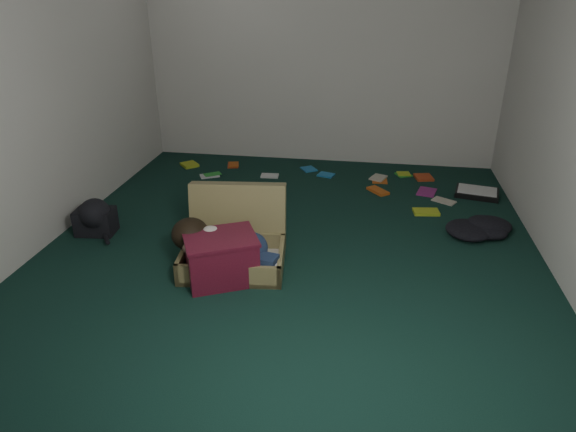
# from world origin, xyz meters

# --- Properties ---
(floor) EXTENTS (4.50, 4.50, 0.00)m
(floor) POSITION_xyz_m (0.00, 0.00, 0.00)
(floor) COLOR black
(floor) RESTS_ON ground
(wall_back) EXTENTS (4.50, 0.00, 4.50)m
(wall_back) POSITION_xyz_m (0.00, 2.25, 1.30)
(wall_back) COLOR silver
(wall_back) RESTS_ON ground
(wall_front) EXTENTS (4.50, 0.00, 4.50)m
(wall_front) POSITION_xyz_m (0.00, -2.25, 1.30)
(wall_front) COLOR silver
(wall_front) RESTS_ON ground
(wall_left) EXTENTS (0.00, 4.50, 4.50)m
(wall_left) POSITION_xyz_m (-2.00, 0.00, 1.30)
(wall_left) COLOR silver
(wall_left) RESTS_ON ground
(suitcase) EXTENTS (0.84, 0.82, 0.56)m
(suitcase) POSITION_xyz_m (-0.40, -0.26, 0.17)
(suitcase) COLOR olive
(suitcase) RESTS_ON floor
(person) EXTENTS (0.84, 0.40, 0.35)m
(person) POSITION_xyz_m (-0.43, -0.46, 0.21)
(person) COLOR white
(person) RESTS_ON suitcase
(maroon_bin) EXTENTS (0.63, 0.58, 0.35)m
(maroon_bin) POSITION_xyz_m (-0.42, -0.57, 0.18)
(maroon_bin) COLOR maroon
(maroon_bin) RESTS_ON floor
(backpack) EXTENTS (0.43, 0.36, 0.24)m
(backpack) POSITION_xyz_m (-1.70, -0.01, 0.12)
(backpack) COLOR black
(backpack) RESTS_ON floor
(clothing_pile) EXTENTS (0.54, 0.50, 0.14)m
(clothing_pile) POSITION_xyz_m (1.56, 0.51, 0.07)
(clothing_pile) COLOR black
(clothing_pile) RESTS_ON floor
(paper_tray) EXTENTS (0.47, 0.39, 0.06)m
(paper_tray) POSITION_xyz_m (1.70, 1.39, 0.03)
(paper_tray) COLOR black
(paper_tray) RESTS_ON floor
(book_scatter) EXTENTS (3.01, 1.25, 0.02)m
(book_scatter) POSITION_xyz_m (0.25, 1.57, 0.01)
(book_scatter) COLOR #AFC623
(book_scatter) RESTS_ON floor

